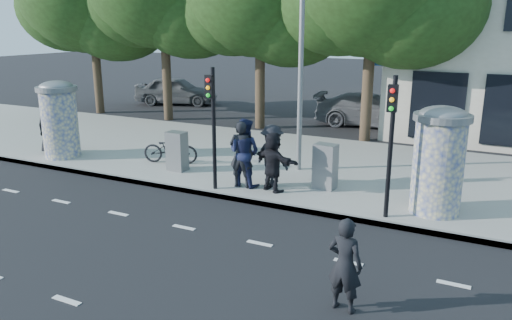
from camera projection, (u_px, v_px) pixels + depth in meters
The scene contains 21 objects.
ground at pixel (147, 251), 10.60m from camera, with size 120.00×120.00×0.00m, color black.
sidewalk at pixel (285, 162), 17.06m from camera, with size 40.00×8.00×0.15m, color gray.
curb at pixel (229, 197), 13.65m from camera, with size 40.00×0.10×0.16m, color slate.
lane_dash_near at pixel (67, 301), 8.70m from camera, with size 32.00×0.12×0.01m, color silver.
lane_dash_far at pixel (184, 227), 11.81m from camera, with size 32.00×0.12×0.01m, color silver.
ad_column_left at pixel (59, 118), 17.17m from camera, with size 1.36×1.36×2.65m.
ad_column_right at pixel (439, 158), 12.02m from camera, with size 1.36×1.36×2.65m.
traffic_pole_near at pixel (213, 116), 13.54m from camera, with size 0.22×0.31×3.40m.
traffic_pole_far at pixel (391, 133), 11.49m from camera, with size 0.22×0.31×3.40m.
street_lamp at pixel (301, 19), 14.72m from camera, with size 0.25×0.93×8.00m.
ped_a at pixel (50, 127), 17.75m from camera, with size 0.94×0.61×1.93m, color black.
ped_b at pixel (241, 154), 14.03m from camera, with size 0.70×0.46×1.92m, color black.
ped_c at pixel (244, 152), 14.16m from camera, with size 0.95×0.74×1.96m, color #191D3E.
ped_d at pixel (272, 156), 14.17m from camera, with size 1.15×0.66×1.78m, color black.
ped_f at pixel (273, 162), 13.73m from camera, with size 1.55×0.56×1.67m, color black.
man_road at pixel (345, 265), 8.23m from camera, with size 0.60×0.40×1.65m, color black.
bicycle at pixel (170, 149), 16.60m from camera, with size 1.84×0.64×0.96m, color black.
cabinet_left at pixel (177, 151), 15.74m from camera, with size 0.60×0.43×1.25m, color slate.
cabinet_right at pixel (325, 166), 14.00m from camera, with size 0.61×0.45×1.28m, color gray.
car_left at pixel (176, 91), 29.55m from camera, with size 4.79×1.93×1.63m, color #55595D.
car_right at pixel (371, 110), 23.31m from camera, with size 5.17×2.10×1.50m, color slate.
Camera 1 is at (6.40, -7.66, 4.68)m, focal length 35.00 mm.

